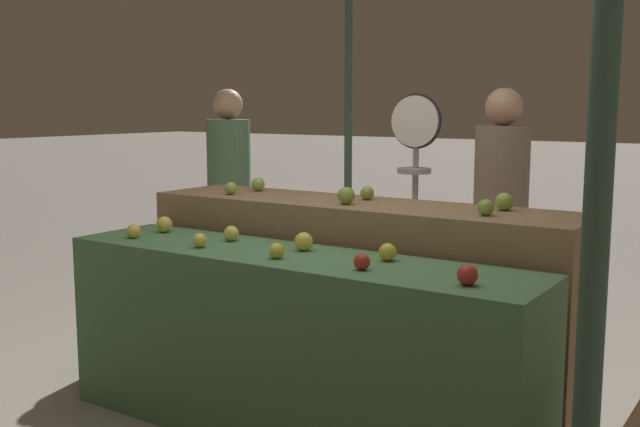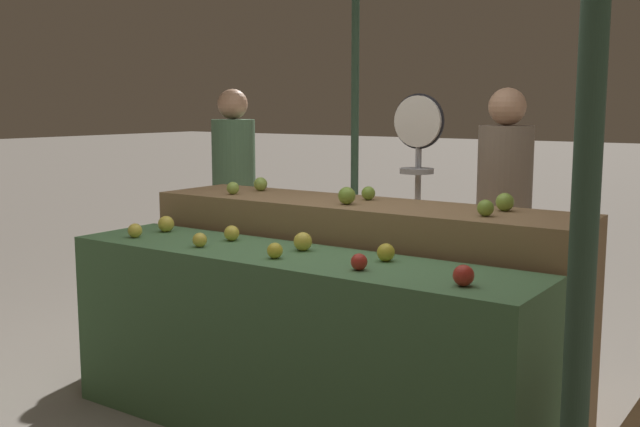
# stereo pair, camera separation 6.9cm
# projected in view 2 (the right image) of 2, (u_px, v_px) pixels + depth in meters

# --- Properties ---
(display_counter_front) EXTENTS (2.38, 0.55, 0.88)m
(display_counter_front) POSITION_uv_depth(u_px,v_px,m) (289.00, 346.00, 3.50)
(display_counter_front) COLOR #4C7A4C
(display_counter_front) RESTS_ON ground_plane
(display_counter_back) EXTENTS (2.38, 0.55, 1.06)m
(display_counter_back) POSITION_uv_depth(u_px,v_px,m) (357.00, 301.00, 3.98)
(display_counter_back) COLOR olive
(display_counter_back) RESTS_ON ground_plane
(apple_front_0) EXTENTS (0.07, 0.07, 0.07)m
(apple_front_0) POSITION_uv_depth(u_px,v_px,m) (135.00, 231.00, 3.86)
(apple_front_0) COLOR yellow
(apple_front_0) RESTS_ON display_counter_front
(apple_front_1) EXTENTS (0.07, 0.07, 0.07)m
(apple_front_1) POSITION_uv_depth(u_px,v_px,m) (200.00, 240.00, 3.60)
(apple_front_1) COLOR yellow
(apple_front_1) RESTS_ON display_counter_front
(apple_front_2) EXTENTS (0.07, 0.07, 0.07)m
(apple_front_2) POSITION_uv_depth(u_px,v_px,m) (275.00, 251.00, 3.33)
(apple_front_2) COLOR gold
(apple_front_2) RESTS_ON display_counter_front
(apple_front_3) EXTENTS (0.07, 0.07, 0.07)m
(apple_front_3) POSITION_uv_depth(u_px,v_px,m) (359.00, 262.00, 3.10)
(apple_front_3) COLOR #B72D23
(apple_front_3) RESTS_ON display_counter_front
(apple_front_4) EXTENTS (0.08, 0.08, 0.08)m
(apple_front_4) POSITION_uv_depth(u_px,v_px,m) (464.00, 275.00, 2.82)
(apple_front_4) COLOR #B72D23
(apple_front_4) RESTS_ON display_counter_front
(apple_front_5) EXTENTS (0.09, 0.09, 0.09)m
(apple_front_5) POSITION_uv_depth(u_px,v_px,m) (166.00, 224.00, 4.03)
(apple_front_5) COLOR yellow
(apple_front_5) RESTS_ON display_counter_front
(apple_front_6) EXTENTS (0.08, 0.08, 0.08)m
(apple_front_6) POSITION_uv_depth(u_px,v_px,m) (232.00, 233.00, 3.77)
(apple_front_6) COLOR yellow
(apple_front_6) RESTS_ON display_counter_front
(apple_front_7) EXTENTS (0.09, 0.09, 0.09)m
(apple_front_7) POSITION_uv_depth(u_px,v_px,m) (303.00, 242.00, 3.51)
(apple_front_7) COLOR yellow
(apple_front_7) RESTS_ON display_counter_front
(apple_front_8) EXTENTS (0.08, 0.08, 0.08)m
(apple_front_8) POSITION_uv_depth(u_px,v_px,m) (386.00, 252.00, 3.27)
(apple_front_8) COLOR gold
(apple_front_8) RESTS_ON display_counter_front
(apple_back_0) EXTENTS (0.07, 0.07, 0.07)m
(apple_back_0) POSITION_uv_depth(u_px,v_px,m) (233.00, 188.00, 4.24)
(apple_back_0) COLOR #8EB247
(apple_back_0) RESTS_ON display_counter_back
(apple_back_1) EXTENTS (0.09, 0.09, 0.09)m
(apple_back_1) POSITION_uv_depth(u_px,v_px,m) (347.00, 196.00, 3.81)
(apple_back_1) COLOR #7AA338
(apple_back_1) RESTS_ON display_counter_back
(apple_back_2) EXTENTS (0.08, 0.08, 0.08)m
(apple_back_2) POSITION_uv_depth(u_px,v_px,m) (486.00, 208.00, 3.40)
(apple_back_2) COLOR #7AA338
(apple_back_2) RESTS_ON display_counter_back
(apple_back_3) EXTENTS (0.08, 0.08, 0.08)m
(apple_back_3) POSITION_uv_depth(u_px,v_px,m) (261.00, 184.00, 4.41)
(apple_back_3) COLOR #8EB247
(apple_back_3) RESTS_ON display_counter_back
(apple_back_4) EXTENTS (0.07, 0.07, 0.07)m
(apple_back_4) POSITION_uv_depth(u_px,v_px,m) (369.00, 193.00, 3.98)
(apple_back_4) COLOR #7AA338
(apple_back_4) RESTS_ON display_counter_back
(apple_back_5) EXTENTS (0.09, 0.09, 0.09)m
(apple_back_5) POSITION_uv_depth(u_px,v_px,m) (505.00, 202.00, 3.56)
(apple_back_5) COLOR #84AD3D
(apple_back_5) RESTS_ON display_counter_back
(produce_scale) EXTENTS (0.32, 0.20, 1.63)m
(produce_scale) POSITION_uv_depth(u_px,v_px,m) (417.00, 166.00, 4.40)
(produce_scale) COLOR #99999E
(produce_scale) RESTS_ON ground_plane
(person_vendor_at_scale) EXTENTS (0.40, 0.40, 1.66)m
(person_vendor_at_scale) POSITION_uv_depth(u_px,v_px,m) (504.00, 207.00, 4.39)
(person_vendor_at_scale) COLOR #2D2D38
(person_vendor_at_scale) RESTS_ON ground_plane
(person_customer_left) EXTENTS (0.33, 0.33, 1.67)m
(person_customer_left) POSITION_uv_depth(u_px,v_px,m) (234.00, 184.00, 5.51)
(person_customer_left) COLOR #2D2D38
(person_customer_left) RESTS_ON ground_plane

